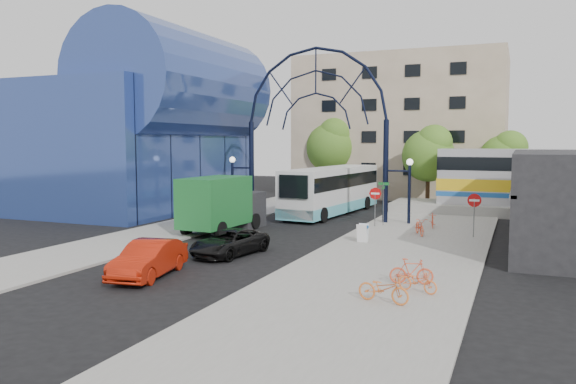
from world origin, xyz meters
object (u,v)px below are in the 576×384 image
at_px(stop_sign, 375,197).
at_px(bike_far_b, 411,271).
at_px(green_truck, 223,204).
at_px(red_sedan, 149,259).
at_px(tree_north_c, 505,157).
at_px(sandwich_board, 363,231).
at_px(bike_far_a, 383,289).
at_px(street_name_sign, 384,194).
at_px(tree_north_b, 333,145).
at_px(city_bus, 332,190).
at_px(gateway_arch, 316,98).
at_px(bike_near_a, 420,226).
at_px(bike_far_c, 418,281).
at_px(bike_near_b, 432,221).
at_px(do_not_enter_sign, 474,205).
at_px(tree_north_a, 430,153).
at_px(black_suv, 230,242).

bearing_deg(stop_sign, bike_far_b, -70.98).
distance_m(green_truck, red_sedan, 11.66).
distance_m(tree_north_c, bike_far_b, 30.33).
distance_m(sandwich_board, bike_far_a, 11.46).
distance_m(tree_north_c, bike_far_a, 33.16).
bearing_deg(bike_far_b, street_name_sign, 4.61).
distance_m(tree_north_b, city_bus, 13.25).
height_order(stop_sign, tree_north_b, tree_north_b).
bearing_deg(bike_far_b, city_bus, 13.67).
height_order(gateway_arch, bike_far_a, gateway_arch).
xyz_separation_m(stop_sign, red_sedan, (-5.40, -16.49, -1.25)).
xyz_separation_m(tree_north_c, city_bus, (-12.10, -10.20, -2.41)).
distance_m(bike_near_a, bike_far_c, 12.86).
relative_size(bike_far_a, bike_far_b, 1.11).
distance_m(stop_sign, tree_north_b, 20.18).
xyz_separation_m(tree_north_c, bike_far_a, (-2.90, -32.82, -3.68)).
xyz_separation_m(stop_sign, green_truck, (-8.21, -5.22, -0.29)).
relative_size(stop_sign, street_name_sign, 0.89).
relative_size(city_bus, green_truck, 1.91).
bearing_deg(city_bus, green_truck, -102.27).
relative_size(tree_north_b, bike_far_c, 5.24).
bearing_deg(gateway_arch, bike_far_b, -59.02).
bearing_deg(bike_near_a, bike_near_b, 63.14).
xyz_separation_m(tree_north_b, green_truck, (0.46, -23.14, -3.56)).
relative_size(do_not_enter_sign, bike_far_a, 1.36).
bearing_deg(red_sedan, bike_near_a, 48.55).
xyz_separation_m(green_truck, bike_far_a, (12.64, -11.68, -1.11)).
height_order(bike_near_a, bike_far_b, bike_near_a).
relative_size(sandwich_board, city_bus, 0.08).
relative_size(stop_sign, bike_far_c, 1.64).
distance_m(stop_sign, tree_north_a, 14.23).
bearing_deg(bike_near_b, tree_north_c, 65.67).
height_order(do_not_enter_sign, city_bus, city_bus).
xyz_separation_m(do_not_enter_sign, bike_far_a, (-1.78, -14.90, -1.38)).
bearing_deg(city_bus, tree_north_b, 112.89).
relative_size(gateway_arch, tree_north_b, 1.70).
distance_m(gateway_arch, bike_far_b, 20.36).
bearing_deg(red_sedan, tree_north_c, 58.70).
relative_size(bike_near_a, bike_near_b, 1.26).
height_order(tree_north_a, black_suv, tree_north_a).
distance_m(bike_near_a, bike_near_b, 3.13).
relative_size(do_not_enter_sign, black_suv, 0.55).
distance_m(street_name_sign, bike_far_a, 18.02).
bearing_deg(sandwich_board, black_suv, -134.60).
distance_m(tree_north_b, green_truck, 23.42).
bearing_deg(bike_far_b, do_not_enter_sign, -18.64).
height_order(do_not_enter_sign, bike_far_b, do_not_enter_sign).
relative_size(tree_north_c, red_sedan, 1.44).
height_order(bike_near_a, bike_far_c, bike_near_a).
distance_m(city_bus, green_truck, 11.47).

